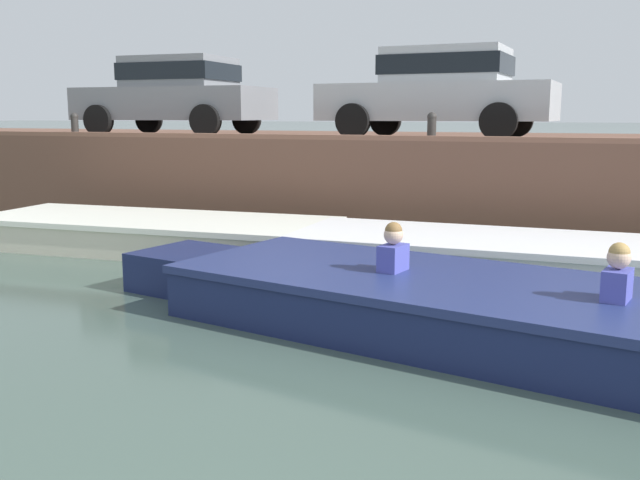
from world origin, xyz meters
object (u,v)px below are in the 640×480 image
Objects in this scene: boat_moored_central_white at (498,256)px; mooring_bollard_west at (75,123)px; boat_moored_west_cream at (171,234)px; car_leftmost_grey at (176,93)px; car_left_inner_silver at (441,89)px; motorboat_passing at (449,306)px; mooring_bollard_mid at (432,125)px.

boat_moored_central_white is 8.76m from mooring_bollard_west.
boat_moored_west_cream is 15.05× the size of mooring_bollard_west.
car_leftmost_grey reaches higher than boat_moored_central_white.
car_leftmost_grey is 5.42m from car_left_inner_silver.
car_left_inner_silver is at bearing -0.05° from car_leftmost_grey.
motorboat_passing is at bearing -91.62° from boat_moored_central_white.
mooring_bollard_mid reaches higher than boat_moored_west_cream.
mooring_bollard_mid is at bearing 124.46° from boat_moored_central_white.
mooring_bollard_west and mooring_bollard_mid have the same top height.
boat_moored_west_cream is 1.71× the size of car_leftmost_grey.
boat_moored_central_white reaches higher than boat_moored_west_cream.
mooring_bollard_west is 1.00× the size of mooring_bollard_mid.
car_left_inner_silver is 9.15× the size of mooring_bollard_mid.
car_leftmost_grey is 8.80× the size of mooring_bollard_mid.
boat_moored_central_white is at bearing -65.51° from car_left_inner_silver.
car_left_inner_silver is (-1.48, 6.13, 2.21)m from motorboat_passing.
car_left_inner_silver is at bearing 103.60° from motorboat_passing.
mooring_bollard_mid is at bearing 105.39° from motorboat_passing.
boat_moored_west_cream is 5.49m from motorboat_passing.
car_leftmost_grey is (-2.09, 3.49, 2.24)m from boat_moored_west_cream.
mooring_bollard_west is (-3.48, 2.06, 1.64)m from boat_moored_west_cream.
motorboat_passing is 9.49m from car_leftmost_grey.
motorboat_passing reaches higher than boat_moored_west_cream.
boat_moored_west_cream is at bearing -149.67° from mooring_bollard_mid.
car_leftmost_grey is at bearing 120.85° from boat_moored_west_cream.
boat_moored_central_white is at bearing 88.38° from motorboat_passing.
motorboat_passing is 9.67m from mooring_bollard_west.
boat_moored_central_white is 4.38m from car_left_inner_silver.
boat_moored_west_cream is 15.05× the size of mooring_bollard_mid.
boat_moored_west_cream is 0.96× the size of boat_moored_central_white.
motorboat_passing is 16.33× the size of mooring_bollard_west.
boat_moored_central_white is (4.89, 0.06, 0.00)m from boat_moored_west_cream.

